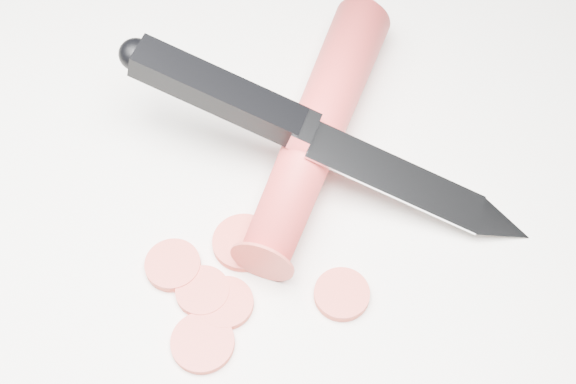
{
  "coord_description": "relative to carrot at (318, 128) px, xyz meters",
  "views": [
    {
      "loc": [
        0.03,
        -0.27,
        0.47
      ],
      "look_at": [
        0.03,
        0.01,
        0.02
      ],
      "focal_mm": 50.0,
      "sensor_mm": 36.0,
      "label": 1
    }
  ],
  "objects": [
    {
      "name": "ground",
      "position": [
        -0.05,
        -0.06,
        -0.02
      ],
      "size": [
        2.4,
        2.4,
        0.0
      ],
      "primitive_type": "plane",
      "color": "silver",
      "rests_on": "ground"
    },
    {
      "name": "carrot",
      "position": [
        0.0,
        0.0,
        0.0
      ],
      "size": [
        0.11,
        0.22,
        0.04
      ],
      "primitive_type": "cylinder",
      "rotation": [
        1.57,
        0.0,
        -0.33
      ],
      "color": "red",
      "rests_on": "ground"
    },
    {
      "name": "kitchen_knife",
      "position": [
        0.01,
        -0.02,
        0.02
      ],
      "size": [
        0.28,
        0.12,
        0.09
      ],
      "primitive_type": null,
      "color": "silver",
      "rests_on": "ground"
    },
    {
      "name": "carrot_slice_2",
      "position": [
        -0.05,
        -0.08,
        -0.02
      ],
      "size": [
        0.04,
        0.04,
        0.01
      ],
      "primitive_type": "cylinder",
      "color": "#C63C32",
      "rests_on": "ground"
    },
    {
      "name": "carrot_slice_1",
      "position": [
        -0.06,
        -0.12,
        -0.02
      ],
      "size": [
        0.04,
        0.04,
        0.01
      ],
      "primitive_type": "cylinder",
      "color": "#C63C32",
      "rests_on": "ground"
    },
    {
      "name": "carrot_slice_3",
      "position": [
        -0.07,
        -0.15,
        -0.02
      ],
      "size": [
        0.04,
        0.04,
        0.01
      ],
      "primitive_type": "cylinder",
      "color": "#C63C32",
      "rests_on": "ground"
    },
    {
      "name": "carrot_slice_5",
      "position": [
        -0.09,
        -0.1,
        -0.02
      ],
      "size": [
        0.04,
        0.04,
        0.01
      ],
      "primitive_type": "cylinder",
      "color": "#C63C32",
      "rests_on": "ground"
    },
    {
      "name": "carrot_slice_0",
      "position": [
        0.01,
        -0.12,
        -0.02
      ],
      "size": [
        0.04,
        0.04,
        0.01
      ],
      "primitive_type": "cylinder",
      "color": "#C63C32",
      "rests_on": "ground"
    },
    {
      "name": "carrot_slice_4",
      "position": [
        -0.07,
        -0.12,
        -0.02
      ],
      "size": [
        0.03,
        0.03,
        0.01
      ],
      "primitive_type": "cylinder",
      "color": "#C63C32",
      "rests_on": "ground"
    }
  ]
}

